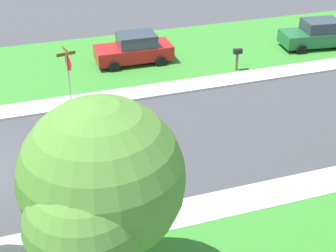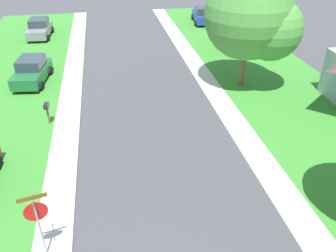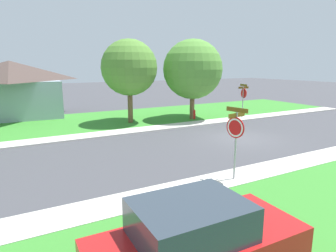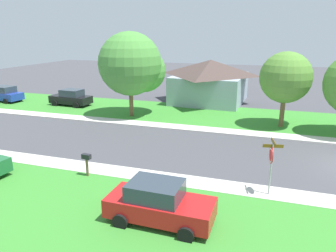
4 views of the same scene
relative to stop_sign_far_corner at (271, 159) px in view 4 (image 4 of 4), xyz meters
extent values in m
cube|color=beige|center=(9.56, 7.23, -1.84)|extent=(1.40, 56.00, 0.10)
cube|color=#38842D|center=(14.26, 7.23, -1.85)|extent=(8.00, 56.00, 0.08)
cube|color=beige|center=(0.16, 7.23, -1.84)|extent=(1.40, 56.00, 0.10)
cube|color=#38842D|center=(-4.54, 7.23, -1.85)|extent=(8.00, 56.00, 0.08)
cylinder|color=#9E9EA3|center=(0.01, -0.03, -0.59)|extent=(0.07, 0.07, 2.60)
cylinder|color=red|center=(0.00, 0.02, 0.16)|extent=(0.75, 0.18, 0.76)
cylinder|color=white|center=(-0.01, 0.04, 0.16)|extent=(0.66, 0.14, 0.67)
cylinder|color=red|center=(-0.01, 0.04, 0.16)|extent=(0.54, 0.12, 0.55)
cube|color=brown|center=(0.01, -0.03, 0.80)|extent=(0.90, 0.21, 0.16)
cube|color=brown|center=(0.01, -0.03, 0.61)|extent=(0.21, 0.90, 0.16)
cube|color=black|center=(13.84, 20.10, -1.19)|extent=(2.07, 4.41, 0.76)
cube|color=#2D3842|center=(13.82, 19.90, -0.47)|extent=(1.73, 2.20, 0.68)
cylinder|color=black|center=(13.02, 21.49, -1.57)|extent=(0.28, 0.65, 0.64)
cylinder|color=black|center=(14.82, 21.38, -1.57)|extent=(0.28, 0.65, 0.64)
cylinder|color=black|center=(12.85, 18.83, -1.57)|extent=(0.28, 0.65, 0.64)
cylinder|color=black|center=(14.65, 18.72, -1.57)|extent=(0.28, 0.65, 0.64)
cylinder|color=black|center=(-1.79, 13.87, -1.57)|extent=(0.32, 0.67, 0.64)
cube|color=#1E389E|center=(13.36, 28.38, -1.19)|extent=(2.30, 4.48, 0.76)
cube|color=#2D3842|center=(13.34, 28.19, -0.47)|extent=(1.84, 2.28, 0.68)
cylinder|color=black|center=(14.42, 29.60, -1.57)|extent=(0.31, 0.66, 0.64)
cylinder|color=black|center=(12.31, 27.17, -1.57)|extent=(0.31, 0.66, 0.64)
cylinder|color=black|center=(14.10, 26.95, -1.57)|extent=(0.31, 0.66, 0.64)
cube|color=red|center=(-3.66, 4.11, -1.19)|extent=(1.89, 4.33, 0.76)
cube|color=#2D3842|center=(-3.66, 4.31, -0.47)|extent=(1.64, 2.13, 0.68)
cylinder|color=black|center=(-2.79, 2.76, -1.57)|extent=(0.25, 0.64, 0.64)
cylinder|color=black|center=(-4.59, 2.80, -1.57)|extent=(0.25, 0.64, 0.64)
cylinder|color=black|center=(-2.73, 5.43, -1.57)|extent=(0.25, 0.64, 0.64)
cylinder|color=black|center=(-4.53, 5.46, -1.57)|extent=(0.25, 0.64, 0.64)
cylinder|color=brown|center=(11.69, 12.21, -0.47)|extent=(0.36, 0.36, 2.83)
sphere|color=#4A8E3B|center=(11.69, 12.21, 2.90)|extent=(5.57, 5.57, 5.57)
sphere|color=#4A8E3B|center=(12.94, 11.38, 2.20)|extent=(3.90, 3.90, 3.90)
cylinder|color=brown|center=(12.18, -0.77, -0.56)|extent=(0.36, 0.36, 2.66)
sphere|color=#548833|center=(12.18, -0.77, 2.18)|extent=(4.00, 4.00, 4.00)
sphere|color=#548833|center=(13.08, -1.37, 1.68)|extent=(2.80, 2.80, 2.80)
cube|color=#93A3B2|center=(20.49, 6.66, -0.39)|extent=(8.73, 7.58, 3.00)
pyramid|color=#473833|center=(20.49, 6.66, 1.91)|extent=(9.35, 8.21, 1.60)
cube|color=#51331E|center=(20.66, 10.28, -0.84)|extent=(1.00, 0.11, 2.10)
cube|color=brown|center=(-0.81, 9.20, -1.36)|extent=(0.10, 0.10, 1.05)
cube|color=black|center=(-0.81, 9.20, -0.71)|extent=(0.27, 0.49, 0.26)
camera|label=1|loc=(21.55, -2.25, 9.05)|focal=52.16mm
camera|label=2|loc=(2.70, -8.77, 8.36)|focal=37.40mm
camera|label=3|loc=(-7.85, 7.09, 2.37)|focal=31.42mm
camera|label=4|loc=(-14.41, 0.34, 5.54)|focal=34.25mm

